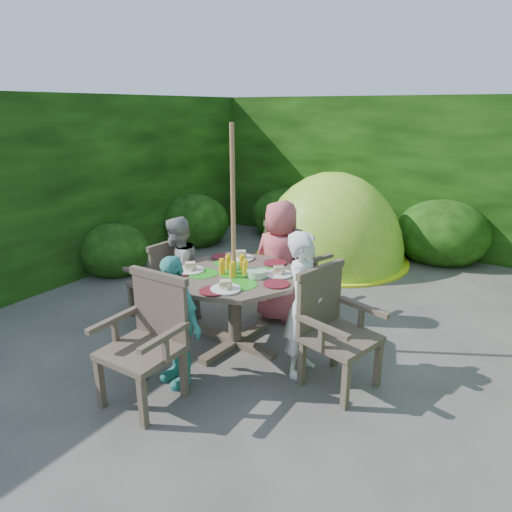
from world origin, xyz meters
The scene contains 13 objects.
ground centered at (0.00, 0.00, 0.00)m, with size 60.00×60.00×0.00m, color #47443F.
hedge_enclosure centered at (0.00, 1.33, 1.25)m, with size 9.00×9.00×2.50m.
patio_table centered at (-0.58, -0.67, 0.66)m, with size 1.46×1.46×0.94m.
parasol_pole centered at (-0.58, -0.67, 1.10)m, with size 0.04×0.04×2.20m, color brown.
garden_chair_right centered at (0.51, -0.75, 0.53)m, with size 0.67×0.72×1.00m.
garden_chair_left centered at (-1.68, -0.57, 0.48)m, with size 0.53×0.58×0.90m.
garden_chair_back centered at (-0.51, 0.42, 0.55)m, with size 0.76×0.71×1.02m.
garden_chair_front centered at (-0.69, -1.75, 0.54)m, with size 0.61×0.55×1.02m.
child_right centered at (0.21, -0.74, 0.67)m, with size 0.49×0.32×1.34m, color white.
child_left centered at (-1.38, -0.60, 0.61)m, with size 0.60×0.46×1.23m, color gray.
child_back centered at (-0.52, 0.13, 0.69)m, with size 0.67×0.44×1.37m, color #D85962.
child_front centered at (-0.65, -1.46, 0.59)m, with size 0.69×0.29×1.18m, color #52C1B9.
dome_tent centered at (-0.87, 2.38, 0.00)m, with size 2.65×2.65×2.78m.
Camera 1 is at (1.82, -4.08, 2.33)m, focal length 32.00 mm.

